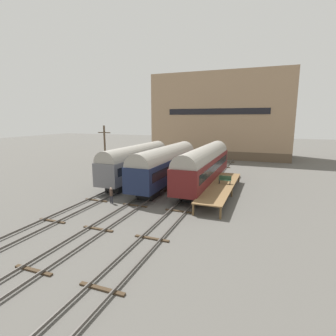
{
  "coord_description": "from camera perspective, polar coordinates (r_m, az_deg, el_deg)",
  "views": [
    {
      "loc": [
        11.83,
        -24.75,
        8.39
      ],
      "look_at": [
        0.0,
        6.01,
        2.2
      ],
      "focal_mm": 28.0,
      "sensor_mm": 36.0,
      "label": 1
    }
  ],
  "objects": [
    {
      "name": "person_worker",
      "position": [
        27.07,
        -12.27,
        -5.51
      ],
      "size": [
        0.32,
        0.32,
        1.63
      ],
      "color": "#282833",
      "rests_on": "ground"
    },
    {
      "name": "station_platform",
      "position": [
        29.64,
        11.44,
        -3.89
      ],
      "size": [
        2.7,
        14.4,
        1.15
      ],
      "color": "brown",
      "rests_on": "ground"
    },
    {
      "name": "utility_pole",
      "position": [
        34.94,
        -13.52,
        3.04
      ],
      "size": [
        1.8,
        0.24,
        7.58
      ],
      "color": "#473828",
      "rests_on": "ground"
    },
    {
      "name": "bench",
      "position": [
        30.37,
        12.28,
        -2.46
      ],
      "size": [
        1.4,
        0.4,
        0.91
      ],
      "color": "#2D4C33",
      "rests_on": "station_platform"
    },
    {
      "name": "train_car_navy",
      "position": [
        32.71,
        -0.48,
        0.94
      ],
      "size": [
        3.0,
        16.14,
        5.08
      ],
      "color": "black",
      "rests_on": "ground"
    },
    {
      "name": "track_left",
      "position": [
        30.8,
        -12.04,
        -5.13
      ],
      "size": [
        2.6,
        60.0,
        0.26
      ],
      "color": "#4C4742",
      "rests_on": "ground"
    },
    {
      "name": "track_middle",
      "position": [
        28.65,
        -4.34,
        -6.13
      ],
      "size": [
        2.6,
        60.0,
        0.26
      ],
      "color": "#4C4742",
      "rests_on": "ground"
    },
    {
      "name": "warehouse_building",
      "position": [
        61.68,
        11.66,
        10.98
      ],
      "size": [
        29.33,
        12.85,
        17.97
      ],
      "color": "brown",
      "rests_on": "ground"
    },
    {
      "name": "ground_plane",
      "position": [
        28.69,
        -4.34,
        -6.4
      ],
      "size": [
        200.0,
        200.0,
        0.0
      ],
      "primitive_type": "plane",
      "color": "#56544F"
    },
    {
      "name": "track_right",
      "position": [
        27.09,
        4.45,
        -7.13
      ],
      "size": [
        2.6,
        60.0,
        0.26
      ],
      "color": "#4C4742",
      "rests_on": "ground"
    },
    {
      "name": "train_car_maroon",
      "position": [
        32.82,
        7.92,
        0.92
      ],
      "size": [
        2.96,
        18.02,
        5.1
      ],
      "color": "black",
      "rests_on": "ground"
    },
    {
      "name": "train_car_grey",
      "position": [
        35.27,
        -6.92,
        1.5
      ],
      "size": [
        2.85,
        15.12,
        4.98
      ],
      "color": "black",
      "rests_on": "ground"
    }
  ]
}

